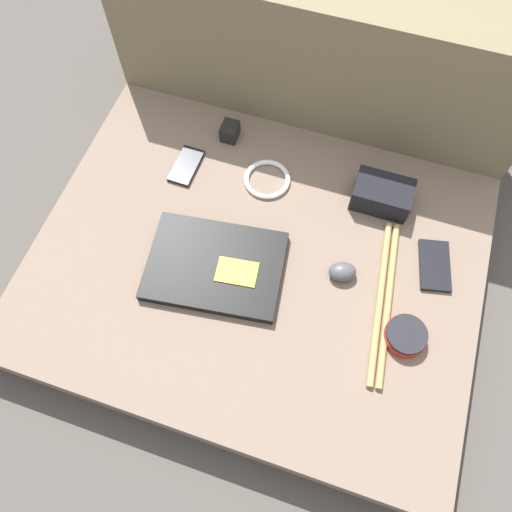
{
  "coord_description": "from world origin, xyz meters",
  "views": [
    {
      "loc": [
        0.15,
        -0.46,
        1.14
      ],
      "look_at": [
        0.0,
        0.0,
        0.14
      ],
      "focal_mm": 35.0,
      "sensor_mm": 36.0,
      "label": 1
    }
  ],
  "objects": [
    {
      "name": "computer_mouse",
      "position": [
        0.19,
        0.02,
        0.14
      ],
      "size": [
        0.07,
        0.06,
        0.04
      ],
      "rotation": [
        0.0,
        0.0,
        0.37
      ],
      "color": "#4C4C51",
      "rests_on": "couch_seat"
    },
    {
      "name": "phone_silver",
      "position": [
        0.39,
        0.11,
        0.12
      ],
      "size": [
        0.09,
        0.13,
        0.01
      ],
      "rotation": [
        0.0,
        0.0,
        0.21
      ],
      "color": "black",
      "rests_on": "couch_seat"
    },
    {
      "name": "cable_coil",
      "position": [
        -0.04,
        0.21,
        0.12
      ],
      "size": [
        0.11,
        0.11,
        0.01
      ],
      "color": "white",
      "rests_on": "couch_seat"
    },
    {
      "name": "laptop",
      "position": [
        -0.08,
        -0.05,
        0.13
      ],
      "size": [
        0.33,
        0.25,
        0.03
      ],
      "rotation": [
        0.0,
        0.0,
        0.13
      ],
      "color": "black",
      "rests_on": "couch_seat"
    },
    {
      "name": "drumstick_pair",
      "position": [
        0.3,
        -0.01,
        0.12
      ],
      "size": [
        0.07,
        0.38,
        0.02
      ],
      "rotation": [
        0.0,
        0.0,
        0.1
      ],
      "color": "tan",
      "rests_on": "couch_seat"
    },
    {
      "name": "phone_black",
      "position": [
        -0.25,
        0.19,
        0.12
      ],
      "size": [
        0.06,
        0.11,
        0.01
      ],
      "rotation": [
        0.0,
        0.0,
        -0.02
      ],
      "color": "black",
      "rests_on": "couch_seat"
    },
    {
      "name": "ground_plane",
      "position": [
        0.0,
        0.0,
        0.0
      ],
      "size": [
        8.0,
        8.0,
        0.0
      ],
      "primitive_type": "plane",
      "color": "#4C4742"
    },
    {
      "name": "camera_pouch",
      "position": [
        0.23,
        0.24,
        0.15
      ],
      "size": [
        0.14,
        0.09,
        0.06
      ],
      "color": "black",
      "rests_on": "couch_seat"
    },
    {
      "name": "couch_backrest",
      "position": [
        0.0,
        0.5,
        0.23
      ],
      "size": [
        1.01,
        0.2,
        0.46
      ],
      "color": "#756B4C",
      "rests_on": "ground_plane"
    },
    {
      "name": "couch_seat",
      "position": [
        0.0,
        0.0,
        0.06
      ],
      "size": [
        1.01,
        0.79,
        0.12
      ],
      "color": "#7A6656",
      "rests_on": "ground_plane"
    },
    {
      "name": "charger_brick",
      "position": [
        -0.17,
        0.31,
        0.14
      ],
      "size": [
        0.04,
        0.05,
        0.04
      ],
      "color": "black",
      "rests_on": "couch_seat"
    },
    {
      "name": "speaker_puck",
      "position": [
        0.35,
        -0.08,
        0.13
      ],
      "size": [
        0.09,
        0.09,
        0.03
      ],
      "color": "red",
      "rests_on": "couch_seat"
    }
  ]
}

